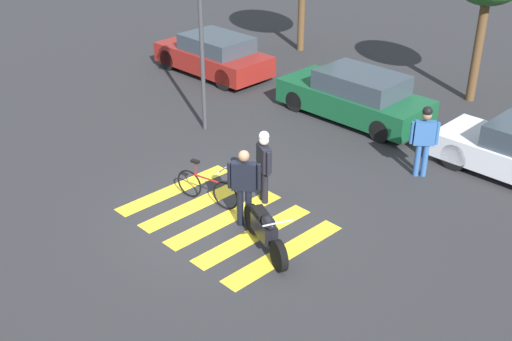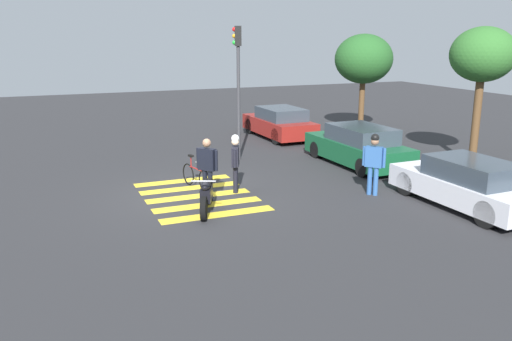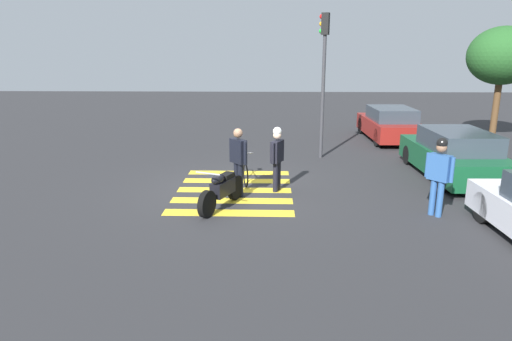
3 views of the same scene
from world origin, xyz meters
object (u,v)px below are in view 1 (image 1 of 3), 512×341
object	(u,v)px
officer_on_foot	(244,183)
traffic_light_pole	(200,16)
officer_by_motorcycle	(264,162)
car_green_compact	(355,96)
police_motorcycle	(265,230)
leaning_bicycle	(207,188)
car_maroon_wagon	(214,55)
pedestrian_bystander	(424,136)

from	to	relation	value
officer_on_foot	traffic_light_pole	size ratio (longest dim) A/B	0.36
officer_by_motorcycle	traffic_light_pole	world-z (taller)	traffic_light_pole
officer_on_foot	car_green_compact	distance (m)	6.61
officer_on_foot	police_motorcycle	bearing A→B (deg)	-19.21
police_motorcycle	officer_on_foot	bearing A→B (deg)	160.79
police_motorcycle	leaning_bicycle	bearing A→B (deg)	170.82
officer_on_foot	car_maroon_wagon	size ratio (longest dim) A/B	0.41
pedestrian_bystander	car_maroon_wagon	world-z (taller)	pedestrian_bystander
car_green_compact	traffic_light_pole	distance (m)	5.11
leaning_bicycle	car_green_compact	size ratio (longest dim) A/B	0.37
officer_on_foot	car_green_compact	size ratio (longest dim) A/B	0.39
leaning_bicycle	pedestrian_bystander	world-z (taller)	pedestrian_bystander
police_motorcycle	car_maroon_wagon	xyz separation A→B (m)	(-8.76, 6.19, 0.22)
leaning_bicycle	pedestrian_bystander	bearing A→B (deg)	60.20
police_motorcycle	pedestrian_bystander	xyz separation A→B (m)	(0.40, 4.96, 0.61)
officer_on_foot	pedestrian_bystander	size ratio (longest dim) A/B	0.97
car_green_compact	car_maroon_wagon	bearing A→B (deg)	-175.69
officer_by_motorcycle	car_green_compact	distance (m)	5.53
police_motorcycle	officer_on_foot	xyz separation A→B (m)	(-0.96, 0.33, 0.57)
officer_on_foot	officer_by_motorcycle	xyz separation A→B (m)	(-0.43, 1.00, -0.02)
officer_by_motorcycle	pedestrian_bystander	world-z (taller)	pedestrian_bystander
car_green_compact	traffic_light_pole	xyz separation A→B (m)	(-2.46, -3.69, 2.55)
leaning_bicycle	officer_on_foot	xyz separation A→B (m)	(1.27, -0.03, 0.65)
officer_on_foot	pedestrian_bystander	distance (m)	4.82
pedestrian_bystander	traffic_light_pole	size ratio (longest dim) A/B	0.37
police_motorcycle	pedestrian_bystander	distance (m)	5.01
leaning_bicycle	car_green_compact	distance (m)	6.32
officer_on_foot	traffic_light_pole	distance (m)	5.61
police_motorcycle	leaning_bicycle	size ratio (longest dim) A/B	1.17
police_motorcycle	car_maroon_wagon	bearing A→B (deg)	144.76
traffic_light_pole	car_maroon_wagon	bearing A→B (deg)	135.87
officer_by_motorcycle	police_motorcycle	bearing A→B (deg)	-43.94
police_motorcycle	car_maroon_wagon	world-z (taller)	car_maroon_wagon
officer_on_foot	pedestrian_bystander	bearing A→B (deg)	73.63
leaning_bicycle	traffic_light_pole	xyz separation A→B (m)	(-3.18, 2.58, 2.85)
police_motorcycle	leaning_bicycle	world-z (taller)	police_motorcycle
leaning_bicycle	car_maroon_wagon	xyz separation A→B (m)	(-6.53, 5.83, 0.30)
pedestrian_bystander	car_maroon_wagon	xyz separation A→B (m)	(-9.17, 1.23, -0.39)
police_motorcycle	pedestrian_bystander	size ratio (longest dim) A/B	1.07
police_motorcycle	car_green_compact	distance (m)	7.26
police_motorcycle	pedestrian_bystander	world-z (taller)	pedestrian_bystander
police_motorcycle	car_maroon_wagon	size ratio (longest dim) A/B	0.45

